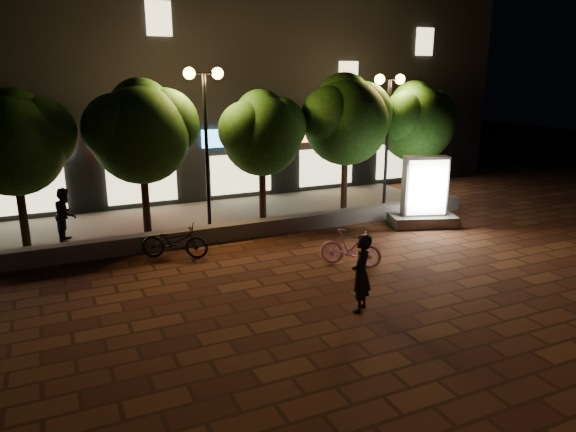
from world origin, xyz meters
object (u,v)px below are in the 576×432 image
tree_far_right (417,119)px  street_lamp_right (389,107)px  street_lamp_left (205,108)px  tree_left (142,128)px  ad_kiosk (424,198)px  tree_right (346,117)px  scooter_parked (175,241)px  rider (361,273)px  tree_mid (262,130)px  scooter_pink (350,248)px  tree_far_left (15,139)px  pedestrian (66,214)px

tree_far_right → street_lamp_right: size_ratio=0.96×
street_lamp_left → tree_left: bearing=172.3°
ad_kiosk → tree_far_right: bearing=58.4°
tree_far_right → tree_right: bearing=180.0°
scooter_parked → tree_right: bearing=-42.3°
tree_far_right → street_lamp_left: (-8.55, -0.26, 0.66)m
rider → scooter_parked: 5.90m
tree_left → tree_mid: (4.00, -0.00, -0.23)m
street_lamp_left → rider: size_ratio=2.98×
scooter_pink → tree_far_right: bearing=-5.1°
street_lamp_right → ad_kiosk: street_lamp_right is taller
tree_far_left → scooter_parked: bearing=-33.1°
rider → pedestrian: 9.69m
tree_mid → pedestrian: (-6.41, 0.32, -2.31)m
tree_far_left → street_lamp_left: bearing=-2.8°
ad_kiosk → pedestrian: (-11.20, 3.10, -0.06)m
tree_mid → tree_far_left: bearing=180.0°
tree_mid → tree_far_right: size_ratio=0.95×
tree_right → tree_far_right: (3.20, -0.00, -0.20)m
ad_kiosk → scooter_parked: ad_kiosk is taller
tree_right → pedestrian: (-9.71, 0.32, -2.66)m
tree_left → rider: tree_left is taller
scooter_pink → pedestrian: (-6.85, 5.43, 0.40)m
tree_far_left → pedestrian: 2.64m
tree_far_left → street_lamp_left: (5.45, -0.26, 0.74)m
tree_right → street_lamp_right: tree_right is taller
tree_left → scooter_pink: size_ratio=2.90×
tree_far_left → tree_right: (10.80, 0.00, 0.27)m
street_lamp_right → pedestrian: bearing=177.1°
tree_far_right → scooter_pink: size_ratio=2.82×
tree_far_right → tree_far_left: bearing=-180.0°
scooter_pink → pedestrian: size_ratio=1.02×
tree_left → tree_right: 7.30m
rider → pedestrian: rider is taller
tree_mid → pedestrian: tree_mid is taller
pedestrian → tree_far_right: bearing=-78.0°
tree_left → street_lamp_left: street_lamp_left is taller
tree_far_left → street_lamp_right: street_lamp_right is taller
street_lamp_left → ad_kiosk: street_lamp_left is taller
tree_far_right → scooter_pink: (-6.06, -5.11, -2.86)m
tree_mid → ad_kiosk: size_ratio=1.83×
tree_mid → tree_far_right: 6.50m
tree_left → street_lamp_right: size_ratio=0.98×
street_lamp_left → ad_kiosk: bearing=-20.2°
tree_far_right → street_lamp_right: (-1.55, -0.26, 0.53)m
street_lamp_right → rider: bearing=-128.2°
tree_mid → tree_right: 3.32m
street_lamp_left → rider: (1.23, -7.33, -3.16)m
tree_left → rider: bearing=-67.3°
tree_mid → tree_right: size_ratio=0.89×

